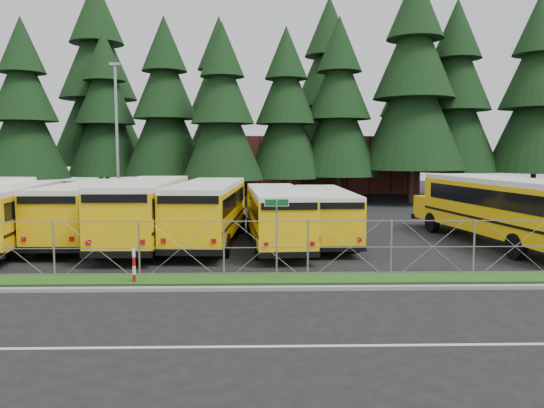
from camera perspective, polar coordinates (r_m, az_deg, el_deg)
The scene contains 29 objects.
ground at distance 20.13m, azimuth -2.13°, elevation -6.99°, with size 120.00×120.00×0.00m, color black.
curb at distance 17.10m, azimuth -2.26°, elevation -9.08°, with size 50.00×0.25×0.12m, color gray.
grass_verge at distance 18.47m, azimuth -2.20°, elevation -8.06°, with size 50.00×1.40×0.06m, color #204B15.
road_lane_line at distance 12.45m, azimuth -2.62°, elevation -15.07°, with size 50.00×0.12×0.01m, color beige.
chainlink_fence at distance 18.95m, azimuth -2.18°, elevation -4.71°, with size 44.00×0.10×2.00m, color #9A9DA2, non-canonical shape.
brick_building at distance 59.93m, azimuth 4.11°, elevation 4.31°, with size 22.00×10.00×6.00m, color brown.
bus_1 at distance 27.15m, azimuth -26.08°, elevation -1.20°, with size 2.59×10.96×2.87m, color #FFBE08, non-canonical shape.
bus_2 at distance 27.29m, azimuth -18.90°, elevation -0.88°, with size 2.60×10.99×2.88m, color #FFBE08, non-canonical shape.
bus_3 at distance 25.70m, azimuth -13.30°, elevation -0.92°, with size 2.76×11.68×3.06m, color #FFBE08, non-canonical shape.
bus_4 at distance 25.49m, azimuth -6.73°, elevation -0.97°, with size 2.66×11.28×2.96m, color #FFBE08, non-canonical shape.
bus_5 at distance 24.66m, azimuth 0.49°, elevation -1.46°, with size 2.43×10.29×2.70m, color #FFBE08, non-canonical shape.
bus_6 at distance 25.93m, azimuth 5.60°, elevation -1.29°, with size 2.31×9.78×2.56m, color #FFBE08, non-canonical shape.
bus_east at distance 27.31m, azimuth 22.93°, elevation -0.70°, with size 2.87×12.15×3.19m, color #FFBE08, non-canonical shape.
street_sign at distance 18.10m, azimuth 0.51°, elevation -1.88°, with size 0.84×0.55×2.81m.
striped_bollard at distance 18.44m, azimuth -14.63°, elevation -6.45°, with size 0.11×0.11×1.20m, color #B20C0C.
light_standard at distance 36.54m, azimuth -16.33°, elevation 7.16°, with size 0.70×0.35×10.14m.
conifer_1 at distance 47.42m, azimuth -25.12°, elevation 8.94°, with size 6.83×6.83×15.10m, color black, non-canonical shape.
conifer_2 at distance 50.32m, azimuth -17.47°, elevation 9.01°, with size 6.84×6.84×15.12m, color black, non-canonical shape.
conifer_3 at distance 47.15m, azimuth -11.41°, elevation 9.88°, with size 7.20×7.20×15.92m, color black, non-canonical shape.
conifer_4 at distance 43.10m, azimuth -5.34°, elevation 9.51°, with size 6.61×6.61×14.62m, color black, non-canonical shape.
conifer_5 at distance 45.18m, azimuth 1.52°, elevation 9.47°, with size 6.70×6.70×14.81m, color black, non-canonical shape.
conifer_6 at distance 46.05m, azimuth 7.18°, elevation 9.94°, with size 7.12×7.12×15.75m, color black, non-canonical shape.
conifer_7 at distance 47.18m, azimuth 14.99°, elevation 11.99°, with size 8.82×8.82×19.51m, color black, non-canonical shape.
conifer_8 at distance 50.17m, azimuth 19.08°, elevation 10.42°, with size 7.99×7.99×17.67m, color black, non-canonical shape.
conifer_9 at distance 51.12m, azimuth 26.62°, elevation 10.12°, with size 8.05×8.05×17.81m, color black, non-canonical shape.
conifer_10 at distance 54.48m, azimuth -18.18°, elevation 11.67°, with size 9.37×9.37×20.73m, color black, non-canonical shape.
conifer_11 at distance 53.50m, azimuth -5.65°, elevation 10.33°, with size 7.94×7.94×17.56m, color black, non-canonical shape.
conifer_12 at distance 52.12m, azimuth 6.11°, elevation 11.27°, with size 8.61×8.61×19.05m, color black, non-canonical shape.
conifer_13 at distance 54.49m, azimuth 14.75°, elevation 10.00°, with size 7.86×7.86×17.39m, color black, non-canonical shape.
Camera 1 is at (0.27, -19.64, 4.41)m, focal length 35.00 mm.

